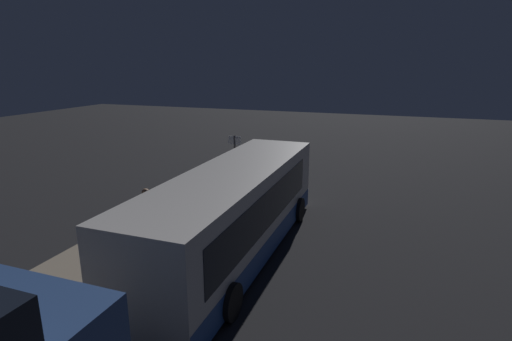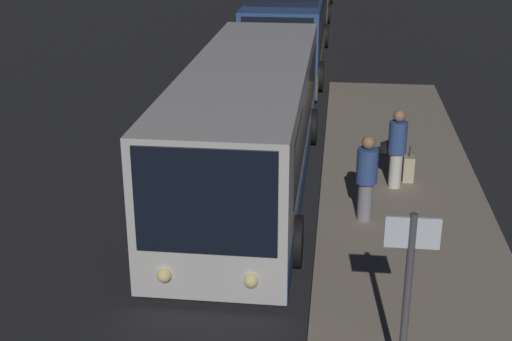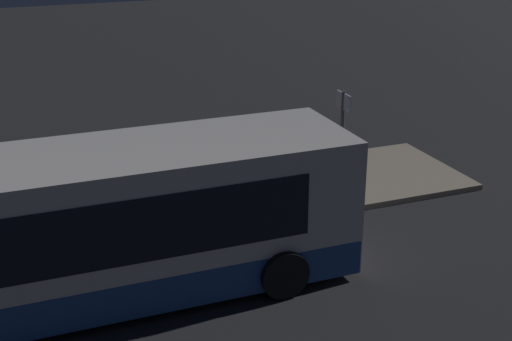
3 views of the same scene
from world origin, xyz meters
name	(u,v)px [view 2 (image 2 of 3)]	position (x,y,z in m)	size (l,w,h in m)	color
ground	(248,196)	(0.00, 0.00, 0.00)	(80.00, 80.00, 0.00)	#232326
platform	(402,200)	(0.00, 3.40, 0.07)	(20.00, 3.59, 0.14)	gray
bus_lead	(249,127)	(-0.54, -0.04, 1.43)	(10.62, 2.84, 2.89)	silver
bus_second	(291,23)	(-13.27, -0.04, 1.64)	(11.67, 2.86, 3.61)	#33518C
passenger_boarding	(397,146)	(-0.57, 3.23, 1.11)	(0.65, 0.65, 1.80)	silver
passenger_waiting	(367,176)	(1.28, 2.53, 1.10)	(0.59, 0.59, 1.79)	gray
suitcase	(408,168)	(-0.97, 3.57, 0.44)	(0.33, 0.25, 0.83)	beige
sign_post	(408,282)	(6.49, 2.88, 1.72)	(0.10, 0.68, 2.53)	#4C4C51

